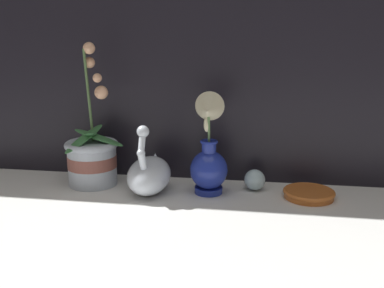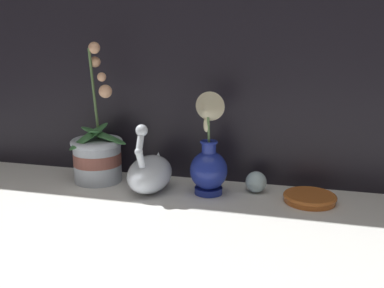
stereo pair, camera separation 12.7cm
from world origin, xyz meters
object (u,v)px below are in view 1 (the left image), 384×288
(swan_figurine, at_px, (150,173))
(glass_sphere, at_px, (255,180))
(blue_vase, at_px, (209,156))
(amber_dish, at_px, (309,193))
(orchid_potted_plant, at_px, (92,156))

(swan_figurine, bearing_deg, glass_sphere, 12.85)
(blue_vase, xyz_separation_m, glass_sphere, (0.13, 0.05, -0.08))
(swan_figurine, xyz_separation_m, amber_dish, (0.45, 0.03, -0.04))
(orchid_potted_plant, xyz_separation_m, swan_figurine, (0.19, -0.04, -0.03))
(swan_figurine, height_order, amber_dish, swan_figurine)
(glass_sphere, height_order, amber_dish, glass_sphere)
(swan_figurine, xyz_separation_m, blue_vase, (0.17, 0.02, 0.06))
(swan_figurine, height_order, glass_sphere, swan_figurine)
(swan_figurine, distance_m, blue_vase, 0.18)
(swan_figurine, bearing_deg, amber_dish, 3.41)
(swan_figurine, relative_size, amber_dish, 1.46)
(blue_vase, bearing_deg, orchid_potted_plant, 175.53)
(orchid_potted_plant, bearing_deg, swan_figurine, -13.31)
(glass_sphere, bearing_deg, swan_figurine, -167.15)
(glass_sphere, bearing_deg, orchid_potted_plant, -177.22)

